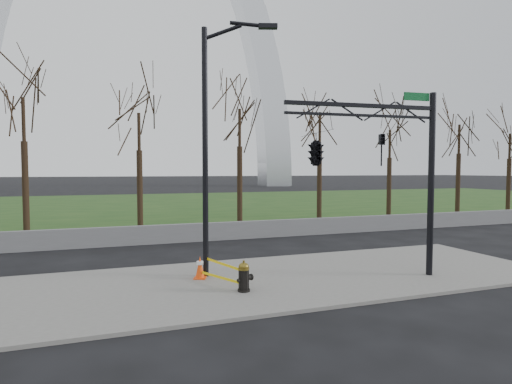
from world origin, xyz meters
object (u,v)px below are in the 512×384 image
object	(u,v)px
traffic_cone	(200,267)
traffic_signal_mast	(340,150)
fire_hydrant	(244,277)
street_light	(212,133)

from	to	relation	value
traffic_cone	traffic_signal_mast	distance (m)	5.68
fire_hydrant	traffic_cone	xyz separation A→B (m)	(-0.90, 1.77, -0.05)
fire_hydrant	street_light	bearing A→B (deg)	84.09
fire_hydrant	traffic_signal_mast	size ratio (longest dim) A/B	0.15
street_light	traffic_signal_mast	distance (m)	4.02
fire_hydrant	street_light	size ratio (longest dim) A/B	0.11
fire_hydrant	traffic_signal_mast	xyz separation A→B (m)	(3.06, 0.04, 3.64)
traffic_cone	traffic_signal_mast	world-z (taller)	traffic_signal_mast
fire_hydrant	traffic_cone	distance (m)	1.99
fire_hydrant	traffic_cone	size ratio (longest dim) A/B	1.24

